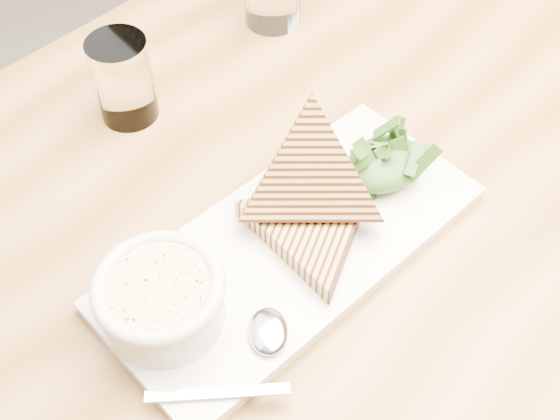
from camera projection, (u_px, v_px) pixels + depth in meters
floor at (327, 344)px, 1.48m from camera, size 6.00×6.00×0.00m
table_top at (326, 171)px, 0.83m from camera, size 1.31×0.95×0.04m
table_leg_br at (402, 64)px, 1.51m from camera, size 0.06×0.06×0.70m
platter at (292, 247)px, 0.73m from camera, size 0.42×0.21×0.02m
soup_bowl at (163, 303)px, 0.65m from camera, size 0.11×0.11×0.05m
soup at (159, 287)px, 0.63m from camera, size 0.10×0.10×0.01m
bowl_rim at (158, 286)px, 0.62m from camera, size 0.12×0.12×0.01m
sandwich_flat at (312, 229)px, 0.72m from camera, size 0.23×0.23×0.02m
sandwich_lean at (311, 179)px, 0.70m from camera, size 0.24×0.24×0.19m
salad_base at (384, 164)px, 0.76m from camera, size 0.09×0.07×0.04m
arugula_pile at (385, 158)px, 0.75m from camera, size 0.11×0.10×0.05m
spoon_bowl at (268, 331)px, 0.65m from camera, size 0.06×0.06×0.01m
spoon_handle at (218, 393)px, 0.61m from camera, size 0.11×0.08×0.00m
glass_near at (123, 80)px, 0.82m from camera, size 0.07×0.07×0.11m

